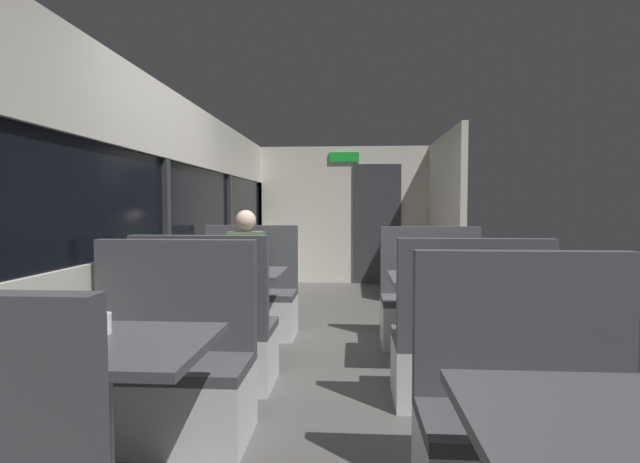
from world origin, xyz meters
The scene contains 17 objects.
ground_plane centered at (0.00, 0.00, -0.01)m, with size 3.30×9.20×0.02m, color #514F4C.
carriage_window_panel_left centered at (-1.45, 0.00, 1.11)m, with size 0.09×8.48×2.30m.
carriage_end_bulkhead centered at (0.06, 4.19, 1.14)m, with size 2.90×0.11×2.30m.
carriage_aisle_panel_right centered at (1.45, 3.00, 1.15)m, with size 0.08×2.40×2.30m, color beige.
dining_table_near_window centered at (-0.89, -2.09, 0.64)m, with size 0.90×0.70×0.74m.
bench_near_window_facing_entry centered at (-0.89, -1.39, 0.33)m, with size 0.95×0.50×1.10m.
dining_table_mid_window centered at (-0.89, 0.07, 0.64)m, with size 0.90×0.70×0.74m.
bench_mid_window_facing_end centered at (-0.89, -0.63, 0.33)m, with size 0.95×0.50×1.10m.
bench_mid_window_facing_entry centered at (-0.89, 0.77, 0.33)m, with size 0.95×0.50×1.10m.
dining_table_front_aisle centered at (0.89, -2.69, 0.64)m, with size 0.90×0.70×0.74m.
bench_front_aisle_facing_entry centered at (0.89, -1.99, 0.33)m, with size 0.95×0.50×1.10m.
dining_table_rear_aisle centered at (0.89, -0.13, 0.64)m, with size 0.90×0.70×0.74m.
bench_rear_aisle_facing_end centered at (0.89, -0.83, 0.33)m, with size 0.95×0.50×1.10m.
bench_rear_aisle_facing_entry centered at (0.89, 0.57, 0.33)m, with size 0.95×0.50×1.10m.
seated_passenger centered at (-0.89, 0.70, 0.54)m, with size 0.47×0.55×1.26m.
coffee_cup_primary centered at (0.96, -0.26, 0.79)m, with size 0.07×0.07×0.09m.
coffee_cup_secondary centered at (-0.94, -1.97, 0.79)m, with size 0.07×0.07×0.09m.
Camera 1 is at (0.14, -3.99, 1.29)m, focal length 27.14 mm.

